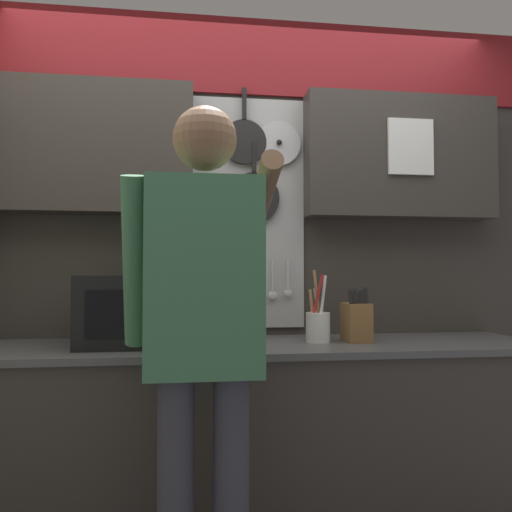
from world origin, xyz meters
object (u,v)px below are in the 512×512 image
object	(u,v)px
knife_block	(356,321)
utensil_crock	(318,325)
microwave	(138,310)
person	(204,317)

from	to	relation	value
knife_block	utensil_crock	xyz separation A→B (m)	(-0.18, 0.00, -0.01)
microwave	person	world-z (taller)	person
microwave	person	distance (m)	0.63
utensil_crock	person	size ratio (longest dim) A/B	0.19
utensil_crock	person	bearing A→B (deg)	-133.21
utensil_crock	person	world-z (taller)	person
knife_block	utensil_crock	distance (m)	0.18
microwave	knife_block	xyz separation A→B (m)	(1.00, 0.00, -0.06)
utensil_crock	person	distance (m)	0.79
microwave	utensil_crock	world-z (taller)	utensil_crock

